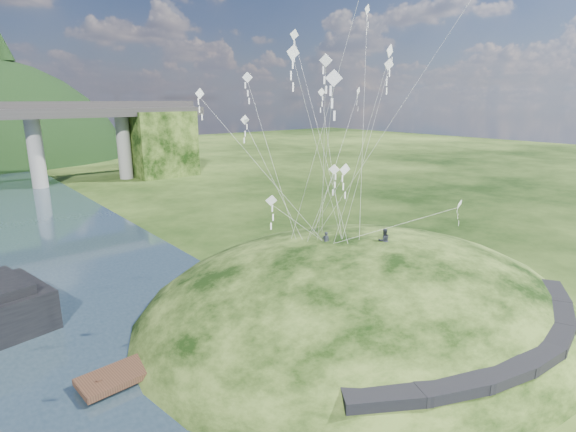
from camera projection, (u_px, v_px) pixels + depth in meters
ground at (299, 351)px, 28.56m from camera, size 320.00×320.00×0.00m
grass_hill at (359, 322)px, 35.33m from camera, size 36.00×32.00×13.00m
footpath at (512, 345)px, 25.28m from camera, size 22.29×5.84×0.83m
wooden_dock at (198, 342)px, 28.70m from camera, size 14.83×3.36×1.05m
kite_flyers at (373, 229)px, 34.34m from camera, size 4.37×3.68×1.95m
kite_swarm at (337, 83)px, 31.46m from camera, size 19.34×15.85×21.46m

